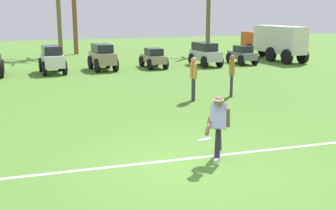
{
  "coord_description": "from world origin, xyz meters",
  "views": [
    {
      "loc": [
        -3.28,
        -7.64,
        3.16
      ],
      "look_at": [
        0.25,
        1.76,
        0.9
      ],
      "focal_mm": 45.0,
      "sensor_mm": 36.0,
      "label": 1
    }
  ],
  "objects": [
    {
      "name": "field_line_paint",
      "position": [
        0.0,
        0.36,
        0.0
      ],
      "size": [
        24.25,
        1.49,
        0.01
      ],
      "primitive_type": "cube",
      "rotation": [
        0.0,
        0.0,
        -0.06
      ],
      "color": "white",
      "rests_on": "ground_plane"
    },
    {
      "name": "parked_car_slot_d",
      "position": [
        1.37,
        14.84,
        0.74
      ],
      "size": [
        1.26,
        2.39,
        1.4
      ],
      "color": "#998466",
      "rests_on": "ground_plane"
    },
    {
      "name": "parked_car_slot_f",
      "position": [
        7.34,
        14.53,
        0.72
      ],
      "size": [
        1.2,
        2.42,
        1.34
      ],
      "color": "#B7BABF",
      "rests_on": "ground_plane"
    },
    {
      "name": "box_truck",
      "position": [
        12.74,
        15.61,
        1.23
      ],
      "size": [
        1.45,
        5.91,
        2.2
      ],
      "color": "#CC4C19",
      "rests_on": "ground_plane"
    },
    {
      "name": "parked_car_slot_e",
      "position": [
        4.24,
        14.73,
        0.56
      ],
      "size": [
        1.09,
        2.21,
        1.1
      ],
      "color": "#998466",
      "rests_on": "ground_plane"
    },
    {
      "name": "teammate_near_sideline",
      "position": [
        4.38,
        6.03,
        0.94
      ],
      "size": [
        0.34,
        0.46,
        1.56
      ],
      "color": "#33333D",
      "rests_on": "ground_plane"
    },
    {
      "name": "palm_tree_right_of_centre",
      "position": [
        10.27,
        20.29,
        3.18
      ],
      "size": [
        3.02,
        3.14,
        5.27
      ],
      "color": "brown",
      "rests_on": "ground_plane"
    },
    {
      "name": "ground_plane",
      "position": [
        0.0,
        0.0,
        0.0
      ],
      "size": [
        80.0,
        80.0,
        0.0
      ],
      "primitive_type": "plane",
      "color": "#51812F"
    },
    {
      "name": "parked_car_slot_c",
      "position": [
        -1.28,
        14.61,
        0.74
      ],
      "size": [
        1.23,
        2.38,
        1.4
      ],
      "color": "silver",
      "rests_on": "ground_plane"
    },
    {
      "name": "frisbee_thrower",
      "position": [
        0.77,
        0.09,
        0.8
      ],
      "size": [
        0.82,
        0.88,
        1.42
      ],
      "color": "#23232D",
      "rests_on": "ground_plane"
    },
    {
      "name": "frisbee_in_flight",
      "position": [
        0.2,
        -0.43,
        0.67
      ],
      "size": [
        0.37,
        0.36,
        0.09
      ],
      "color": "white"
    },
    {
      "name": "parked_car_slot_g",
      "position": [
        9.81,
        14.54,
        0.56
      ],
      "size": [
        1.15,
        2.23,
        1.1
      ],
      "color": "slate",
      "rests_on": "ground_plane"
    },
    {
      "name": "teammate_midfield",
      "position": [
        2.75,
        5.85,
        0.94
      ],
      "size": [
        0.28,
        0.49,
        1.56
      ],
      "color": "#33333D",
      "rests_on": "ground_plane"
    }
  ]
}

